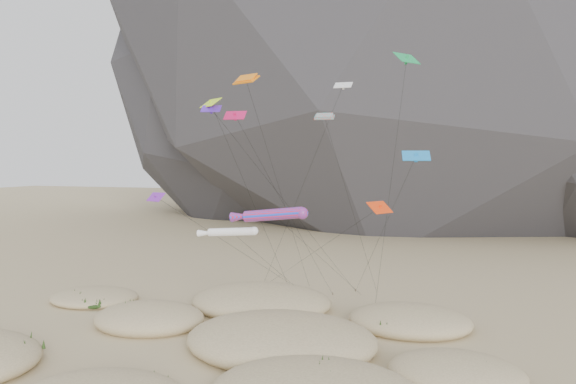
% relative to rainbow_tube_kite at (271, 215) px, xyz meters
% --- Properties ---
extents(ground, '(500.00, 500.00, 0.00)m').
position_rel_rainbow_tube_kite_xyz_m(ground, '(-0.83, -8.00, -11.04)').
color(ground, '#CCB789').
rests_on(ground, ground).
extents(dunes, '(49.92, 37.99, 3.64)m').
position_rel_rainbow_tube_kite_xyz_m(dunes, '(-2.46, -4.50, -10.33)').
color(dunes, '#CCB789').
rests_on(dunes, ground).
extents(dune_grass, '(44.63, 28.06, 1.49)m').
position_rel_rainbow_tube_kite_xyz_m(dune_grass, '(-3.00, -3.81, -10.21)').
color(dune_grass, black).
rests_on(dune_grass, ground).
extents(kite_stakes, '(22.32, 7.74, 0.30)m').
position_rel_rainbow_tube_kite_xyz_m(kite_stakes, '(0.81, 15.48, -10.89)').
color(kite_stakes, '#3F2D1E').
rests_on(kite_stakes, ground).
extents(rainbow_tube_kite, '(9.03, 18.45, 11.89)m').
position_rel_rainbow_tube_kite_xyz_m(rainbow_tube_kite, '(0.00, 0.00, 0.00)').
color(rainbow_tube_kite, red).
rests_on(rainbow_tube_kite, ground).
extents(white_tube_kite, '(8.22, 12.35, 9.70)m').
position_rel_rainbow_tube_kite_xyz_m(white_tube_kite, '(-4.94, 1.75, -1.99)').
color(white_tube_kite, white).
rests_on(white_tube_kite, ground).
extents(orange_parafoil, '(4.83, 14.00, 25.04)m').
position_rel_rainbow_tube_kite_xyz_m(orange_parafoil, '(-5.33, 7.30, 13.21)').
color(orange_parafoil, orange).
rests_on(orange_parafoil, ground).
extents(multi_parafoil, '(4.06, 14.31, 20.68)m').
position_rel_rainbow_tube_kite_xyz_m(multi_parafoil, '(3.46, 6.34, 8.89)').
color(multi_parafoil, red).
rests_on(multi_parafoil, ground).
extents(delta_kites, '(27.08, 22.42, 26.22)m').
position_rel_rainbow_tube_kite_xyz_m(delta_kites, '(1.96, 3.34, 7.52)').
color(delta_kites, '#F2390C').
rests_on(delta_kites, ground).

